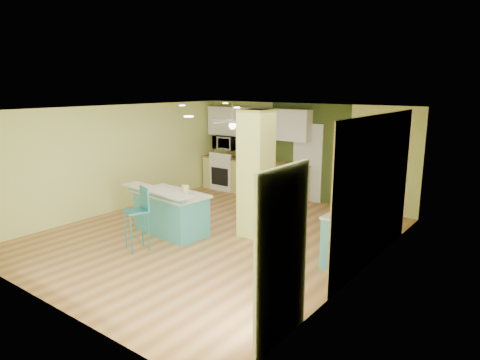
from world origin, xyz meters
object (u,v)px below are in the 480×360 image
object	(u,v)px
fruit_bowl	(258,160)
canister	(185,190)
bar_stool	(140,209)
side_counter	(352,235)
peninsula	(170,212)

from	to	relation	value
fruit_bowl	canister	size ratio (longest dim) A/B	1.83
bar_stool	canister	distance (m)	1.09
bar_stool	side_counter	xyz separation A→B (m)	(3.27, 1.84, -0.33)
canister	side_counter	bearing A→B (deg)	13.46
side_counter	fruit_bowl	distance (m)	4.69
peninsula	fruit_bowl	size ratio (longest dim) A/B	5.85
side_counter	bar_stool	bearing A→B (deg)	-150.65
peninsula	fruit_bowl	world-z (taller)	fruit_bowl
side_counter	canister	xyz separation A→B (m)	(-3.18, -0.76, 0.48)
bar_stool	peninsula	bearing A→B (deg)	122.72
bar_stool	side_counter	distance (m)	3.77
side_counter	canister	size ratio (longest dim) A/B	8.06
bar_stool	fruit_bowl	xyz separation A→B (m)	(-0.54, 4.51, 0.20)
peninsula	canister	size ratio (longest dim) A/B	10.71
peninsula	side_counter	world-z (taller)	peninsula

